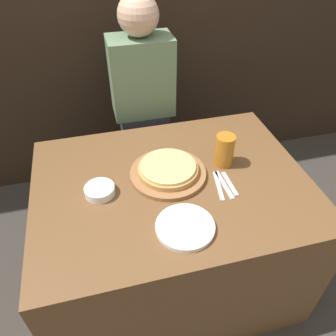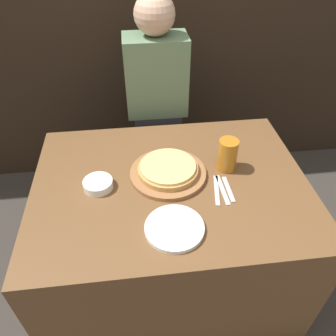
{
  "view_description": "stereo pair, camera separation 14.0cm",
  "coord_description": "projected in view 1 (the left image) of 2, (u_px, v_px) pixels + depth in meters",
  "views": [
    {
      "loc": [
        -0.27,
        -0.99,
        1.65
      ],
      "look_at": [
        -0.01,
        0.04,
        0.74
      ],
      "focal_mm": 35.0,
      "sensor_mm": 36.0,
      "label": 1
    },
    {
      "loc": [
        -0.13,
        -1.02,
        1.65
      ],
      "look_at": [
        -0.01,
        0.04,
        0.74
      ],
      "focal_mm": 35.0,
      "sensor_mm": 36.0,
      "label": 2
    }
  ],
  "objects": [
    {
      "name": "dinner_plate",
      "position": [
        185.0,
        227.0,
        1.2
      ],
      "size": [
        0.22,
        0.22,
        0.02
      ],
      "color": "white",
      "rests_on": "dining_table"
    },
    {
      "name": "ground_plane",
      "position": [
        171.0,
        272.0,
        1.86
      ],
      "size": [
        12.0,
        12.0,
        0.0
      ],
      "primitive_type": "plane",
      "color": "#38332D"
    },
    {
      "name": "diner_person",
      "position": [
        144.0,
        116.0,
        1.9
      ],
      "size": [
        0.33,
        0.2,
        1.3
      ],
      "color": "#33333D",
      "rests_on": "ground_plane"
    },
    {
      "name": "fork",
      "position": [
        219.0,
        186.0,
        1.38
      ],
      "size": [
        0.05,
        0.18,
        0.0
      ],
      "color": "silver",
      "rests_on": "dining_table"
    },
    {
      "name": "dining_table",
      "position": [
        171.0,
        233.0,
        1.63
      ],
      "size": [
        1.17,
        0.88,
        0.7
      ],
      "color": "brown",
      "rests_on": "ground_plane"
    },
    {
      "name": "side_bowl",
      "position": [
        100.0,
        190.0,
        1.33
      ],
      "size": [
        0.12,
        0.12,
        0.04
      ],
      "color": "white",
      "rests_on": "dining_table"
    },
    {
      "name": "beer_glass",
      "position": [
        225.0,
        149.0,
        1.44
      ],
      "size": [
        0.08,
        0.08,
        0.15
      ],
      "color": "#B7701E",
      "rests_on": "dining_table"
    },
    {
      "name": "pizza_on_board",
      "position": [
        168.0,
        171.0,
        1.42
      ],
      "size": [
        0.33,
        0.33,
        0.06
      ],
      "color": "#99663D",
      "rests_on": "dining_table"
    },
    {
      "name": "spoon",
      "position": [
        230.0,
        184.0,
        1.38
      ],
      "size": [
        0.02,
        0.15,
        0.0
      ],
      "color": "silver",
      "rests_on": "dining_table"
    },
    {
      "name": "dinner_knife",
      "position": [
        224.0,
        185.0,
        1.38
      ],
      "size": [
        0.02,
        0.18,
        0.0
      ],
      "color": "silver",
      "rests_on": "dining_table"
    }
  ]
}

